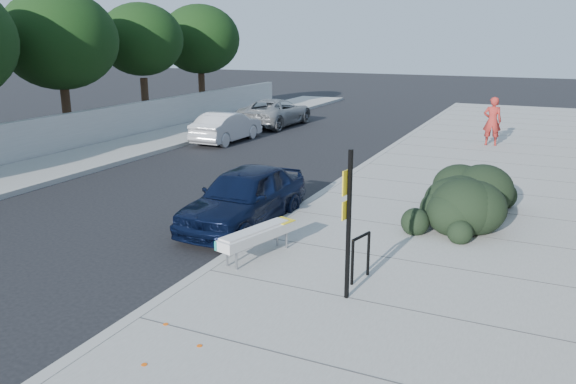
# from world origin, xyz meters

# --- Properties ---
(ground) EXTENTS (120.00, 120.00, 0.00)m
(ground) POSITION_xyz_m (0.00, 0.00, 0.00)
(ground) COLOR black
(ground) RESTS_ON ground
(sidewalk_near) EXTENTS (11.20, 50.00, 0.15)m
(sidewalk_near) POSITION_xyz_m (5.60, 5.00, 0.07)
(sidewalk_near) COLOR gray
(sidewalk_near) RESTS_ON ground
(sidewalk_far) EXTENTS (3.00, 50.00, 0.15)m
(sidewalk_far) POSITION_xyz_m (-9.50, 5.00, 0.07)
(sidewalk_far) COLOR gray
(sidewalk_far) RESTS_ON ground
(curb_near) EXTENTS (0.22, 50.00, 0.17)m
(curb_near) POSITION_xyz_m (0.00, 5.00, 0.08)
(curb_near) COLOR #9E9E99
(curb_near) RESTS_ON ground
(curb_far) EXTENTS (0.22, 50.00, 0.17)m
(curb_far) POSITION_xyz_m (-8.00, 5.00, 0.08)
(curb_far) COLOR #9E9E99
(curb_far) RESTS_ON ground
(far_wall) EXTENTS (0.30, 40.00, 1.50)m
(far_wall) POSITION_xyz_m (-11.20, 5.00, 0.75)
(far_wall) COLOR #9E9E99
(far_wall) RESTS_ON ground
(tree_far_d) EXTENTS (4.60, 4.60, 6.16)m
(tree_far_d) POSITION_xyz_m (-12.50, 9.00, 4.19)
(tree_far_d) COLOR #332114
(tree_far_d) RESTS_ON ground
(tree_far_e) EXTENTS (4.00, 4.00, 5.90)m
(tree_far_e) POSITION_xyz_m (-12.50, 14.00, 4.18)
(tree_far_e) COLOR #332114
(tree_far_e) RESTS_ON ground
(tree_far_f) EXTENTS (4.40, 4.40, 6.07)m
(tree_far_f) POSITION_xyz_m (-12.50, 19.00, 4.19)
(tree_far_f) COLOR #332114
(tree_far_f) RESTS_ON ground
(bench) EXTENTS (0.88, 1.90, 0.57)m
(bench) POSITION_xyz_m (0.60, 0.97, 0.60)
(bench) COLOR gray
(bench) RESTS_ON sidewalk_near
(bike_rack) EXTENTS (0.18, 0.56, 0.84)m
(bike_rack) POSITION_xyz_m (2.74, 0.78, 0.66)
(bike_rack) COLOR black
(bike_rack) RESTS_ON sidewalk_near
(sign_post) EXTENTS (0.12, 0.29, 2.49)m
(sign_post) POSITION_xyz_m (2.75, 0.00, 1.57)
(sign_post) COLOR black
(sign_post) RESTS_ON sidewalk_near
(hedge) EXTENTS (2.01, 3.67, 1.34)m
(hedge) POSITION_xyz_m (3.88, 5.17, 0.82)
(hedge) COLOR black
(hedge) RESTS_ON sidewalk_near
(sedan_navy) EXTENTS (1.71, 4.13, 1.40)m
(sedan_navy) POSITION_xyz_m (-0.80, 2.93, 0.70)
(sedan_navy) COLOR black
(sedan_navy) RESTS_ON ground
(wagon_silver) EXTENTS (1.39, 3.88, 1.27)m
(wagon_silver) POSITION_xyz_m (-6.84, 12.24, 0.64)
(wagon_silver) COLOR silver
(wagon_silver) RESTS_ON ground
(suv_silver) EXTENTS (2.38, 4.91, 1.35)m
(suv_silver) POSITION_xyz_m (-6.98, 17.21, 0.67)
(suv_silver) COLOR gray
(suv_silver) RESTS_ON ground
(pedestrian) EXTENTS (0.76, 0.56, 1.92)m
(pedestrian) POSITION_xyz_m (3.49, 15.30, 1.11)
(pedestrian) COLOR maroon
(pedestrian) RESTS_ON sidewalk_near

